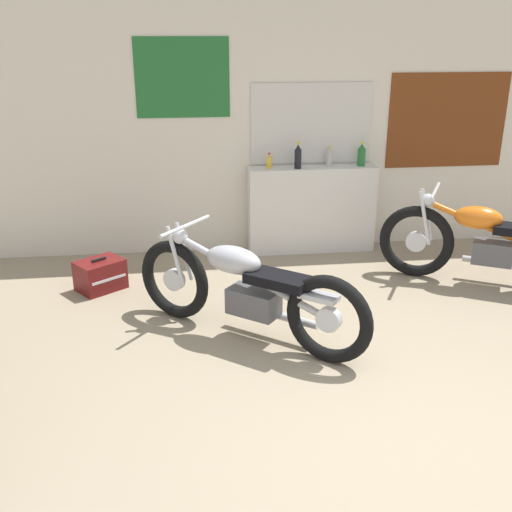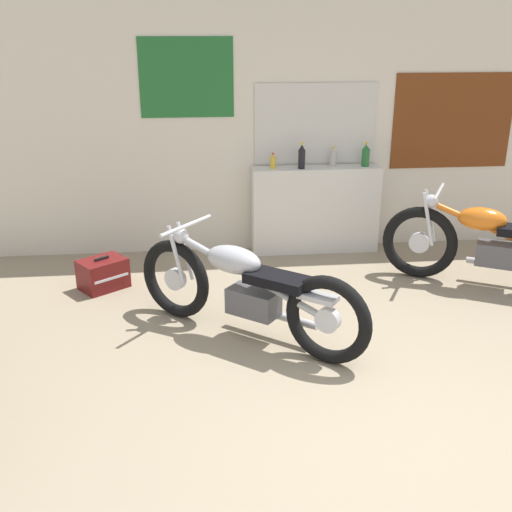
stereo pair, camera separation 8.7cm
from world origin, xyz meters
TOP-DOWN VIEW (x-y plane):
  - ground_plane at (0.00, 0.00)m, footprint 24.00×24.00m
  - wall_back at (0.01, 3.64)m, footprint 10.00×0.07m
  - sill_counter at (0.15, 3.46)m, footprint 1.41×0.28m
  - bottle_leftmost at (-0.33, 3.46)m, footprint 0.06×0.06m
  - bottle_left_center at (-0.02, 3.41)m, footprint 0.07×0.07m
  - bottle_center at (0.34, 3.50)m, footprint 0.07×0.07m
  - bottle_right_center at (0.69, 3.46)m, footprint 0.09×0.09m
  - motorcycle_silver at (-0.80, 1.48)m, footprint 1.75×1.42m
  - motorcycle_orange at (1.62, 2.25)m, footprint 1.84×1.10m
  - hard_case_darkred at (-2.09, 2.62)m, footprint 0.53×0.50m

SIDE VIEW (x-z plane):
  - ground_plane at x=0.00m, z-range 0.00..0.00m
  - hard_case_darkred at x=-2.09m, z-range -0.01..0.31m
  - motorcycle_silver at x=-0.80m, z-range -0.02..0.85m
  - motorcycle_orange at x=1.62m, z-range -0.03..0.89m
  - sill_counter at x=0.15m, z-range 0.00..0.96m
  - bottle_leftmost at x=-0.33m, z-range 0.95..1.12m
  - bottle_center at x=0.34m, z-range 0.95..1.16m
  - bottle_right_center at x=0.69m, z-range 0.94..1.21m
  - bottle_left_center at x=-0.02m, z-range 0.94..1.23m
  - wall_back at x=0.01m, z-range 0.00..2.80m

